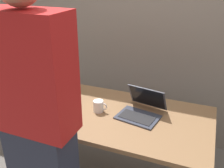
{
  "coord_description": "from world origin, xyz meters",
  "views": [
    {
      "loc": [
        0.63,
        -1.62,
        1.77
      ],
      "look_at": [
        -0.02,
        0.0,
        0.99
      ],
      "focal_mm": 40.95,
      "sensor_mm": 36.0,
      "label": 1
    }
  ],
  "objects_px": {
    "beer_bottle_amber": "(54,77)",
    "person_figure": "(39,134)",
    "beer_bottle_brown": "(69,83)",
    "beer_bottle_green": "(63,88)",
    "laptop": "(142,109)",
    "coffee_mug": "(99,106)"
  },
  "relations": [
    {
      "from": "beer_bottle_brown",
      "to": "beer_bottle_green",
      "type": "relative_size",
      "value": 1.01
    },
    {
      "from": "beer_bottle_green",
      "to": "beer_bottle_brown",
      "type": "bearing_deg",
      "value": 92.74
    },
    {
      "from": "beer_bottle_brown",
      "to": "coffee_mug",
      "type": "distance_m",
      "value": 0.4
    },
    {
      "from": "laptop",
      "to": "beer_bottle_brown",
      "type": "relative_size",
      "value": 1.18
    },
    {
      "from": "laptop",
      "to": "coffee_mug",
      "type": "bearing_deg",
      "value": -166.04
    },
    {
      "from": "laptop",
      "to": "beer_bottle_brown",
      "type": "xyz_separation_m",
      "value": [
        -0.69,
        0.09,
        0.08
      ]
    },
    {
      "from": "person_figure",
      "to": "coffee_mug",
      "type": "relative_size",
      "value": 15.88
    },
    {
      "from": "beer_bottle_amber",
      "to": "person_figure",
      "type": "relative_size",
      "value": 0.18
    },
    {
      "from": "beer_bottle_amber",
      "to": "beer_bottle_green",
      "type": "distance_m",
      "value": 0.25
    },
    {
      "from": "beer_bottle_green",
      "to": "coffee_mug",
      "type": "relative_size",
      "value": 2.68
    },
    {
      "from": "laptop",
      "to": "beer_bottle_green",
      "type": "bearing_deg",
      "value": -178.05
    },
    {
      "from": "beer_bottle_brown",
      "to": "coffee_mug",
      "type": "xyz_separation_m",
      "value": [
        0.36,
        -0.17,
        -0.08
      ]
    },
    {
      "from": "beer_bottle_green",
      "to": "person_figure",
      "type": "bearing_deg",
      "value": -67.92
    },
    {
      "from": "beer_bottle_amber",
      "to": "person_figure",
      "type": "xyz_separation_m",
      "value": [
        0.48,
        -0.87,
        0.07
      ]
    },
    {
      "from": "laptop",
      "to": "person_figure",
      "type": "xyz_separation_m",
      "value": [
        -0.39,
        -0.74,
        0.15
      ]
    },
    {
      "from": "beer_bottle_green",
      "to": "beer_bottle_amber",
      "type": "bearing_deg",
      "value": 140.83
    },
    {
      "from": "laptop",
      "to": "coffee_mug",
      "type": "relative_size",
      "value": 3.18
    },
    {
      "from": "beer_bottle_amber",
      "to": "coffee_mug",
      "type": "relative_size",
      "value": 2.86
    },
    {
      "from": "beer_bottle_brown",
      "to": "beer_bottle_green",
      "type": "xyz_separation_m",
      "value": [
        0.01,
        -0.11,
        -0.01
      ]
    },
    {
      "from": "person_figure",
      "to": "beer_bottle_amber",
      "type": "bearing_deg",
      "value": 118.91
    },
    {
      "from": "beer_bottle_brown",
      "to": "person_figure",
      "type": "relative_size",
      "value": 0.17
    },
    {
      "from": "person_figure",
      "to": "beer_bottle_brown",
      "type": "bearing_deg",
      "value": 109.7
    }
  ]
}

